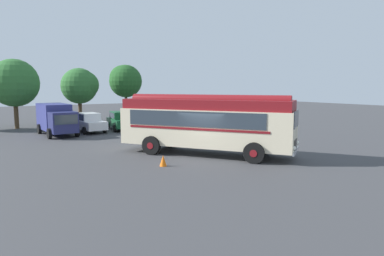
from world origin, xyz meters
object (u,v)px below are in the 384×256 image
(traffic_cone, at_px, (163,161))
(vintage_bus, at_px, (206,122))
(car_mid_left, at_px, (121,121))
(car_near_left, at_px, (88,122))
(box_van, at_px, (56,118))

(traffic_cone, bearing_deg, vintage_bus, 19.89)
(car_mid_left, bearing_deg, traffic_cone, -103.10)
(vintage_bus, xyz_separation_m, traffic_cone, (-3.49, -1.26, -1.62))
(car_near_left, distance_m, traffic_cone, 14.80)
(car_near_left, bearing_deg, car_mid_left, 0.18)
(vintage_bus, distance_m, traffic_cone, 4.05)
(car_mid_left, xyz_separation_m, traffic_cone, (-3.44, -14.79, -0.57))
(vintage_bus, xyz_separation_m, car_near_left, (-2.97, 13.52, -1.05))
(vintage_bus, xyz_separation_m, box_van, (-5.64, 13.39, -0.53))
(vintage_bus, height_order, traffic_cone, vintage_bus)
(car_near_left, xyz_separation_m, traffic_cone, (-0.52, -14.78, -0.57))
(car_mid_left, relative_size, traffic_cone, 7.95)
(car_near_left, distance_m, car_mid_left, 2.92)
(traffic_cone, bearing_deg, car_mid_left, 76.90)
(car_near_left, height_order, car_mid_left, same)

